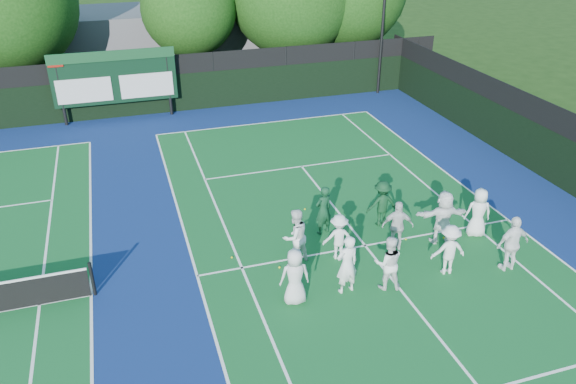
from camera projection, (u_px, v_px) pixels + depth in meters
name	position (u px, v px, depth m)	size (l,w,h in m)	color
ground	(379.00, 263.00, 17.39)	(120.00, 120.00, 0.00)	#1C3A0F
court_apron	(180.00, 279.00, 16.63)	(34.00, 32.00, 0.01)	navy
near_court	(365.00, 246.00, 18.23)	(11.05, 23.85, 0.01)	#135E27
back_fence	(137.00, 90.00, 28.68)	(34.00, 0.08, 3.00)	black
scoreboard	(114.00, 78.00, 27.67)	(6.00, 0.21, 3.55)	black
clubhouse	(190.00, 39.00, 36.21)	(18.00, 6.00, 4.00)	slate
tree_b	(10.00, 7.00, 28.45)	(6.99, 6.99, 8.83)	black
tree_c	(191.00, 11.00, 31.21)	(5.27, 5.27, 7.28)	black
tennis_ball_0	(280.00, 267.00, 17.12)	(0.07, 0.07, 0.07)	yellow
tennis_ball_2	(444.00, 238.00, 18.61)	(0.07, 0.07, 0.07)	yellow
tennis_ball_3	(232.00, 257.00, 17.59)	(0.07, 0.07, 0.07)	yellow
tennis_ball_4	(305.00, 209.00, 20.33)	(0.07, 0.07, 0.07)	yellow
tennis_ball_5	(406.00, 239.00, 18.54)	(0.07, 0.07, 0.07)	yellow
player_front_0	(295.00, 277.00, 15.32)	(0.84, 0.54, 1.71)	silver
player_front_1	(347.00, 265.00, 15.71)	(0.67, 0.44, 1.85)	white
player_front_2	(388.00, 263.00, 15.92)	(0.82, 0.64, 1.69)	white
player_front_3	(449.00, 250.00, 16.58)	(1.04, 0.60, 1.62)	white
player_front_4	(512.00, 244.00, 16.69)	(1.07, 0.44, 1.82)	white
player_back_0	(295.00, 236.00, 17.05)	(0.88, 0.69, 1.81)	white
player_back_1	(339.00, 237.00, 17.31)	(0.98, 0.56, 1.52)	white
player_back_2	(398.00, 226.00, 17.71)	(1.00, 0.42, 1.70)	silver
player_back_3	(443.00, 217.00, 18.05)	(1.71, 0.54, 1.84)	white
player_back_4	(478.00, 213.00, 18.45)	(0.84, 0.55, 1.72)	white
coach_left	(323.00, 210.00, 18.56)	(0.63, 0.42, 1.74)	#103B21
coach_right	(382.00, 204.00, 19.06)	(1.07, 0.61, 1.66)	#0E351B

